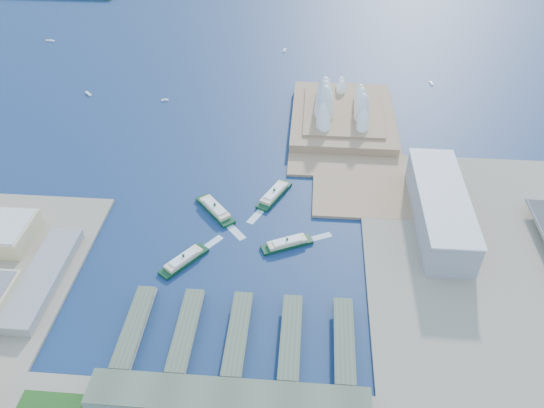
# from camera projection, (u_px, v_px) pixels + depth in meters

# --- Properties ---
(ground) EXTENTS (3000.00, 3000.00, 0.00)m
(ground) POSITION_uv_depth(u_px,v_px,m) (234.00, 270.00, 484.45)
(ground) COLOR #11254F
(ground) RESTS_ON ground
(east_land) EXTENTS (240.00, 500.00, 3.00)m
(east_land) POSITION_uv_depth(u_px,v_px,m) (518.00, 330.00, 429.83)
(east_land) COLOR gray
(east_land) RESTS_ON ground
(peninsula) EXTENTS (135.00, 220.00, 3.00)m
(peninsula) POSITION_uv_depth(u_px,v_px,m) (344.00, 128.00, 678.92)
(peninsula) COLOR #9B7855
(peninsula) RESTS_ON ground
(opera_house) EXTENTS (134.00, 180.00, 58.00)m
(opera_house) POSITION_uv_depth(u_px,v_px,m) (344.00, 99.00, 675.52)
(opera_house) COLOR white
(opera_house) RESTS_ON peninsula
(toaster_building) EXTENTS (45.00, 155.00, 35.00)m
(toaster_building) POSITION_uv_depth(u_px,v_px,m) (440.00, 208.00, 521.74)
(toaster_building) COLOR gray
(toaster_building) RESTS_ON east_land
(ferry_wharves) EXTENTS (184.00, 90.00, 9.30)m
(ferry_wharves) POSITION_uv_depth(u_px,v_px,m) (238.00, 335.00, 422.39)
(ferry_wharves) COLOR #4A5742
(ferry_wharves) RESTS_ON ground
(terminal_building) EXTENTS (200.00, 28.00, 12.00)m
(terminal_building) POSITION_uv_depth(u_px,v_px,m) (228.00, 400.00, 372.97)
(terminal_building) COLOR gray
(terminal_building) RESTS_ON south_land
(ferry_a) EXTENTS (47.82, 52.54, 10.73)m
(ferry_a) POSITION_uv_depth(u_px,v_px,m) (215.00, 208.00, 546.48)
(ferry_a) COLOR #0D361C
(ferry_a) RESTS_ON ground
(ferry_b) EXTENTS (36.37, 55.89, 10.44)m
(ferry_b) POSITION_uv_depth(u_px,v_px,m) (274.00, 193.00, 566.53)
(ferry_b) COLOR #0D361C
(ferry_b) RESTS_ON ground
(ferry_c) EXTENTS (41.66, 49.11, 9.77)m
(ferry_c) POSITION_uv_depth(u_px,v_px,m) (184.00, 259.00, 489.03)
(ferry_c) COLOR #0D361C
(ferry_c) RESTS_ON ground
(ferry_d) EXTENTS (51.20, 33.09, 9.55)m
(ferry_d) POSITION_uv_depth(u_px,v_px,m) (287.00, 242.00, 506.81)
(ferry_d) COLOR #0D361C
(ferry_d) RESTS_ON ground
(boat_a) EXTENTS (12.76, 13.19, 2.83)m
(boat_a) POSITION_uv_depth(u_px,v_px,m) (88.00, 93.00, 753.58)
(boat_a) COLOR white
(boat_a) RESTS_ON ground
(boat_b) EXTENTS (10.27, 5.66, 2.63)m
(boat_b) POSITION_uv_depth(u_px,v_px,m) (165.00, 100.00, 738.59)
(boat_b) COLOR white
(boat_b) RESTS_ON ground
(boat_c) EXTENTS (4.47, 11.53, 2.53)m
(boat_c) POSITION_uv_depth(u_px,v_px,m) (431.00, 83.00, 779.47)
(boat_c) COLOR white
(boat_c) RESTS_ON ground
(boat_d) EXTENTS (15.85, 5.02, 2.63)m
(boat_d) POSITION_uv_depth(u_px,v_px,m) (50.00, 40.00, 906.57)
(boat_d) COLOR white
(boat_d) RESTS_ON ground
(boat_e) EXTENTS (5.43, 12.61, 3.00)m
(boat_e) POSITION_uv_depth(u_px,v_px,m) (285.00, 50.00, 873.54)
(boat_e) COLOR white
(boat_e) RESTS_ON ground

